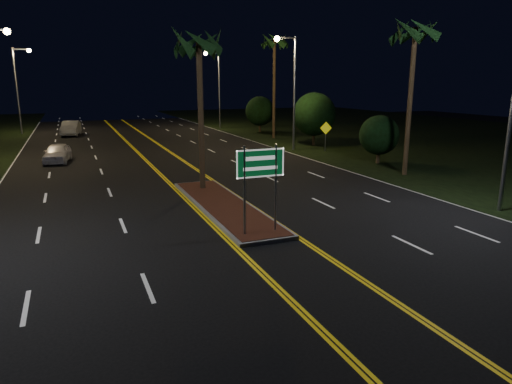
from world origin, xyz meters
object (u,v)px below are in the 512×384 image
car_near (57,151)px  car_far (71,127)px  palm_median (199,43)px  palm_right_far (274,43)px  streetlight_left_far (20,81)px  shrub_near (379,135)px  shrub_mid (314,114)px  warning_sign (326,132)px  streetlight_right_far (216,81)px  shrub_far (260,111)px  streetlight_right_near (509,77)px  median_island (224,206)px  highway_sign (260,171)px  palm_right_near (415,32)px  streetlight_right_mid (290,80)px

car_near → car_far: size_ratio=0.86×
palm_median → palm_right_far: size_ratio=0.81×
streetlight_left_far → shrub_near: streetlight_left_far is taller
shrub_mid → palm_median: bearing=-136.0°
shrub_near → warning_sign: shrub_near is taller
streetlight_right_far → shrub_far: (3.19, -6.00, -3.32)m
streetlight_right_near → shrub_far: 34.31m
median_island → shrub_mid: (14.00, 17.00, 2.64)m
median_island → highway_sign: bearing=-90.0°
streetlight_right_far → warning_sign: streetlight_right_far is taller
palm_right_near → shrub_far: (1.30, 26.00, -5.88)m
highway_sign → car_far: 38.00m
palm_right_near → shrub_mid: bearing=83.9°
streetlight_right_near → shrub_far: bearing=84.6°
streetlight_right_near → car_far: size_ratio=1.70×
palm_median → shrub_mid: bearing=44.0°
car_far → warning_sign: bearing=-38.3°
streetlight_right_mid → car_far: streetlight_right_mid is taller
shrub_far → car_near: shrub_far is taller
palm_right_near → shrub_near: 7.50m
streetlight_right_mid → palm_median: bearing=-132.7°
shrub_near → car_far: size_ratio=0.62×
highway_sign → shrub_near: (13.50, 11.20, -0.46)m
shrub_mid → warning_sign: size_ratio=1.94×
shrub_near → shrub_far: shrub_far is taller
shrub_near → car_near: 22.41m
streetlight_right_mid → streetlight_right_far: bearing=90.0°
median_island → shrub_near: (13.50, 7.00, 1.86)m
palm_right_far → shrub_near: palm_right_far is taller
palm_right_near → highway_sign: bearing=-150.0°
streetlight_right_near → palm_right_far: size_ratio=0.87×
highway_sign → streetlight_left_far: streetlight_left_far is taller
median_island → streetlight_right_mid: (10.61, 15.00, 5.57)m
shrub_far → car_near: (-20.87, -13.17, -1.57)m
highway_sign → streetlight_left_far: (-10.61, 41.20, 3.25)m
streetlight_left_far → warning_sign: size_ratio=3.78×
highway_sign → streetlight_right_far: 40.74m
highway_sign → palm_right_near: palm_right_near is taller
streetlight_left_far → shrub_near: (24.11, -30.00, -3.71)m
streetlight_right_far → warning_sign: (2.39, -21.76, -4.12)m
streetlight_left_far → car_near: (3.55, -21.17, -4.89)m
shrub_near → shrub_far: size_ratio=0.83×
highway_sign → palm_right_near: (12.50, 7.20, 5.81)m
palm_right_near → shrub_far: size_ratio=2.35×
palm_right_far → warning_sign: bearing=-88.8°
streetlight_right_far → shrub_mid: bearing=-79.3°
streetlight_right_mid → car_near: (-17.68, 0.83, -4.89)m
streetlight_right_far → car_far: (-16.63, -1.71, -4.77)m
shrub_far → warning_sign: size_ratio=1.66×
palm_median → palm_right_near: size_ratio=0.89×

